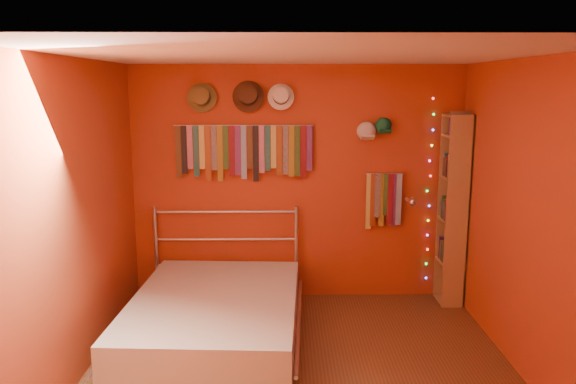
{
  "coord_description": "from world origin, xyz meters",
  "views": [
    {
      "loc": [
        -0.14,
        -4.15,
        2.29
      ],
      "look_at": [
        -0.1,
        0.9,
        1.32
      ],
      "focal_mm": 35.0,
      "sensor_mm": 36.0,
      "label": 1
    }
  ],
  "objects_px": {
    "reading_lamp": "(412,202)",
    "tie_rack": "(244,149)",
    "bed": "(215,318)",
    "bookshelf": "(457,209)"
  },
  "relations": [
    {
      "from": "tie_rack",
      "to": "bookshelf",
      "type": "height_order",
      "value": "bookshelf"
    },
    {
      "from": "reading_lamp",
      "to": "tie_rack",
      "type": "bearing_deg",
      "value": 173.98
    },
    {
      "from": "tie_rack",
      "to": "reading_lamp",
      "type": "distance_m",
      "value": 1.82
    },
    {
      "from": "reading_lamp",
      "to": "bed",
      "type": "xyz_separation_m",
      "value": [
        -1.94,
        -0.92,
        -0.87
      ]
    },
    {
      "from": "reading_lamp",
      "to": "bookshelf",
      "type": "distance_m",
      "value": 0.49
    },
    {
      "from": "reading_lamp",
      "to": "bookshelf",
      "type": "bearing_deg",
      "value": 3.34
    },
    {
      "from": "bookshelf",
      "to": "reading_lamp",
      "type": "bearing_deg",
      "value": -176.66
    },
    {
      "from": "tie_rack",
      "to": "bookshelf",
      "type": "bearing_deg",
      "value": -4.0
    },
    {
      "from": "tie_rack",
      "to": "bed",
      "type": "distance_m",
      "value": 1.79
    },
    {
      "from": "reading_lamp",
      "to": "bookshelf",
      "type": "xyz_separation_m",
      "value": [
        0.48,
        0.03,
        -0.09
      ]
    }
  ]
}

